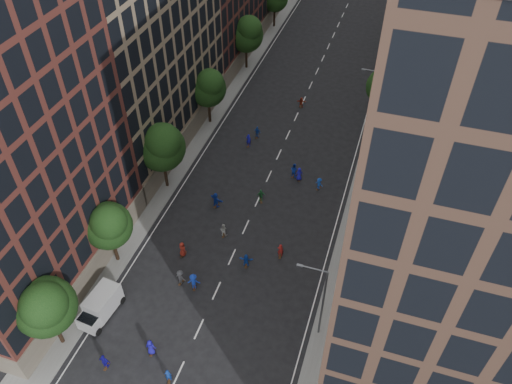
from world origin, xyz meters
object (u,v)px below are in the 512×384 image
cargo_van (100,306)px  streetlamp_far (375,98)px  skater_0 (151,347)px  skater_1 (168,376)px  streetlamp_near (321,299)px

cargo_van → streetlamp_far: bearing=68.1°
skater_0 → skater_1: skater_0 is taller
streetlamp_far → skater_1: 42.97m
streetlamp_far → cargo_van: bearing=-117.8°
streetlamp_far → skater_1: (-10.88, -41.34, -4.38)m
streetlamp_far → skater_0: 41.92m
streetlamp_near → streetlamp_far: bearing=90.0°
streetlamp_far → cargo_van: size_ratio=1.88×
cargo_van → skater_1: size_ratio=3.07×
cargo_van → skater_1: 9.69m
streetlamp_far → skater_0: bearing=-108.8°
streetlamp_near → skater_1: streetlamp_near is taller
streetlamp_near → cargo_van: 20.49m
streetlamp_near → streetlamp_far: 33.00m
skater_1 → skater_0: bearing=-56.3°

